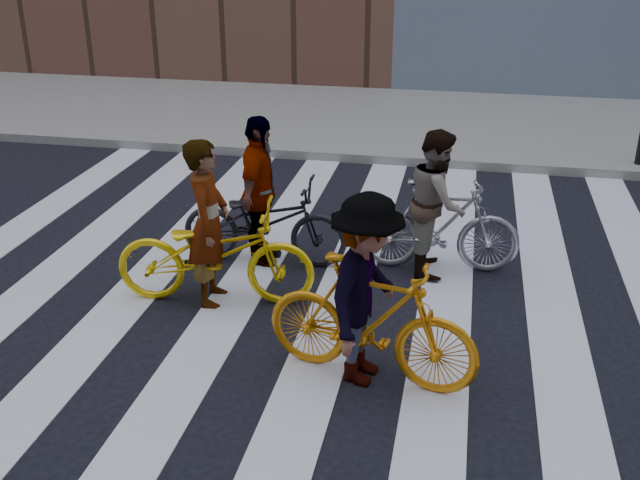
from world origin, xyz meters
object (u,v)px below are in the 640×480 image
(rider_mid, at_px, (437,202))
(rider_right, at_px, (366,291))
(rider_left, at_px, (208,223))
(bike_yellow_left, at_px, (215,254))
(bike_silver_mid, at_px, (440,226))
(bike_dark_rear, at_px, (264,222))
(bike_yellow_right, at_px, (371,321))
(rider_rear, at_px, (259,192))

(rider_mid, bearing_deg, rider_right, 164.70)
(rider_left, distance_m, rider_mid, 2.54)
(bike_yellow_left, xyz_separation_m, bike_silver_mid, (2.23, 1.21, -0.00))
(bike_dark_rear, relative_size, rider_mid, 1.17)
(bike_yellow_right, distance_m, rider_right, 0.29)
(bike_dark_rear, distance_m, rider_left, 1.13)
(bike_yellow_right, height_order, bike_dark_rear, bike_yellow_right)
(bike_dark_rear, relative_size, rider_right, 1.12)
(bike_yellow_left, relative_size, rider_left, 1.17)
(rider_rear, bearing_deg, bike_yellow_left, 167.80)
(bike_silver_mid, distance_m, bike_dark_rear, 2.00)
(rider_mid, xyz_separation_m, rider_right, (-0.46, -2.32, 0.04))
(rider_mid, xyz_separation_m, rider_rear, (-1.99, -0.19, 0.05))
(rider_left, xyz_separation_m, rider_mid, (2.23, 1.21, -0.06))
(bike_yellow_right, height_order, rider_rear, rider_rear)
(bike_dark_rear, height_order, rider_mid, rider_mid)
(rider_mid, bearing_deg, bike_silver_mid, -94.04)
(bike_silver_mid, bearing_deg, bike_yellow_left, 114.51)
(rider_right, bearing_deg, rider_rear, 47.39)
(bike_yellow_right, relative_size, rider_left, 1.08)
(bike_dark_rear, xyz_separation_m, rider_right, (1.48, -2.12, 0.35))
(bike_dark_rear, bearing_deg, rider_left, 162.49)
(bike_silver_mid, distance_m, rider_rear, 2.07)
(bike_dark_rear, height_order, rider_left, rider_left)
(rider_mid, bearing_deg, rider_rear, 91.56)
(bike_yellow_right, height_order, rider_left, rider_left)
(bike_yellow_right, bearing_deg, rider_mid, 1.59)
(rider_left, relative_size, rider_mid, 1.07)
(bike_yellow_left, distance_m, rider_mid, 2.51)
(bike_yellow_right, distance_m, bike_dark_rear, 2.61)
(rider_mid, height_order, rider_right, rider_right)
(bike_yellow_right, xyz_separation_m, bike_dark_rear, (-1.53, 2.12, -0.07))
(bike_yellow_left, xyz_separation_m, rider_mid, (2.18, 1.21, 0.28))
(bike_silver_mid, height_order, rider_left, rider_left)
(bike_yellow_left, xyz_separation_m, rider_rear, (0.20, 1.02, 0.33))
(bike_silver_mid, xyz_separation_m, bike_yellow_right, (-0.46, -2.32, 0.03))
(rider_right, xyz_separation_m, rider_rear, (-1.53, 2.12, 0.01))
(bike_yellow_left, xyz_separation_m, rider_left, (-0.05, 0.00, 0.34))
(bike_silver_mid, height_order, bike_dark_rear, bike_silver_mid)
(bike_dark_rear, relative_size, rider_rear, 1.11)
(rider_right, bearing_deg, bike_silver_mid, -0.79)
(bike_yellow_right, xyz_separation_m, rider_right, (-0.05, 0.00, 0.29))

